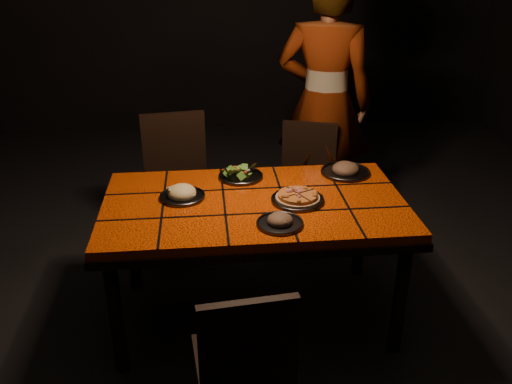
{
  "coord_description": "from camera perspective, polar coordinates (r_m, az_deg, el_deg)",
  "views": [
    {
      "loc": [
        -0.25,
        -2.57,
        2.02
      ],
      "look_at": [
        0.01,
        -0.04,
        0.82
      ],
      "focal_mm": 38.0,
      "sensor_mm": 36.0,
      "label": 1
    }
  ],
  "objects": [
    {
      "name": "plate_mushroom_b",
      "position": [
        3.25,
        9.41,
        2.36
      ],
      "size": [
        0.29,
        0.29,
        0.1
      ],
      "color": "#3C3C41",
      "rests_on": "dining_table"
    },
    {
      "name": "diner",
      "position": [
        3.96,
        7.19,
        9.27
      ],
      "size": [
        0.8,
        0.65,
        1.88
      ],
      "primitive_type": "imported",
      "rotation": [
        0.0,
        0.0,
        2.81
      ],
      "color": "brown",
      "rests_on": "ground"
    },
    {
      "name": "chair_near",
      "position": [
        2.28,
        -1.23,
        -17.31
      ],
      "size": [
        0.42,
        0.42,
        0.84
      ],
      "rotation": [
        0.0,
        0.0,
        3.25
      ],
      "color": "black",
      "rests_on": "ground"
    },
    {
      "name": "plate_salad",
      "position": [
        3.15,
        -1.63,
        1.95
      ],
      "size": [
        0.26,
        0.26,
        0.07
      ],
      "color": "#3C3C41",
      "rests_on": "dining_table"
    },
    {
      "name": "plate_pizza",
      "position": [
        2.87,
        4.4,
        -0.65
      ],
      "size": [
        0.32,
        0.32,
        0.04
      ],
      "color": "#3C3C41",
      "rests_on": "dining_table"
    },
    {
      "name": "dining_table",
      "position": [
        2.91,
        -0.2,
        -2.3
      ],
      "size": [
        1.62,
        0.92,
        0.75
      ],
      "color": "#E54407",
      "rests_on": "ground"
    },
    {
      "name": "plate_mushroom_a",
      "position": [
        2.63,
        2.54,
        -3.09
      ],
      "size": [
        0.23,
        0.23,
        0.08
      ],
      "color": "#3C3C41",
      "rests_on": "dining_table"
    },
    {
      "name": "plate_pasta",
      "position": [
        2.93,
        -7.78,
        -0.23
      ],
      "size": [
        0.25,
        0.25,
        0.08
      ],
      "color": "#3C3C41",
      "rests_on": "dining_table"
    },
    {
      "name": "chair_far_left",
      "position": [
        3.73,
        -8.29,
        1.76
      ],
      "size": [
        0.49,
        0.49,
        0.96
      ],
      "rotation": [
        0.0,
        0.0,
        0.13
      ],
      "color": "black",
      "rests_on": "ground"
    },
    {
      "name": "chair_far_right",
      "position": [
        3.85,
        5.36,
        1.72
      ],
      "size": [
        0.48,
        0.48,
        0.85
      ],
      "rotation": [
        0.0,
        0.0,
        -0.3
      ],
      "color": "black",
      "rests_on": "ground"
    },
    {
      "name": "room_shell",
      "position": [
        2.63,
        -0.22,
        13.88
      ],
      "size": [
        6.04,
        7.04,
        3.08
      ],
      "color": "black",
      "rests_on": "ground"
    }
  ]
}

